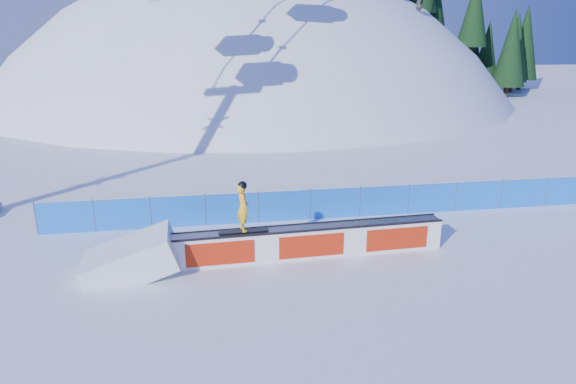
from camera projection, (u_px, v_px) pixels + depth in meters
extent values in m
plane|color=white|center=(370.00, 269.00, 15.93)|extent=(160.00, 160.00, 0.00)
sphere|color=white|center=(254.00, 249.00, 60.94)|extent=(64.00, 64.00, 64.00)
cylinder|color=#321F14|center=(393.00, 1.00, 57.67)|extent=(0.50, 0.50, 1.40)
cylinder|color=#321F14|center=(438.00, 15.00, 51.08)|extent=(0.50, 0.50, 1.40)
cylinder|color=#321F14|center=(428.00, 8.00, 51.65)|extent=(0.50, 0.50, 1.40)
cylinder|color=#321F14|center=(433.00, 20.00, 54.76)|extent=(0.50, 0.50, 1.40)
cylinder|color=#321F14|center=(437.00, 39.00, 59.15)|extent=(0.50, 0.50, 1.40)
cylinder|color=#321F14|center=(456.00, 55.00, 58.62)|extent=(0.50, 0.50, 1.40)
cone|color=black|center=(460.00, 16.00, 57.32)|extent=(3.19, 3.19, 7.25)
cylinder|color=#321F14|center=(491.00, 86.00, 55.91)|extent=(0.50, 0.50, 1.40)
cone|color=black|center=(497.00, 37.00, 54.31)|extent=(4.04, 4.04, 9.17)
cylinder|color=#321F14|center=(498.00, 88.00, 56.94)|extent=(0.50, 0.50, 1.40)
cone|color=black|center=(503.00, 51.00, 55.69)|extent=(3.05, 3.05, 6.93)
cylinder|color=#321F14|center=(530.00, 90.00, 55.23)|extent=(0.50, 0.50, 1.40)
cone|color=black|center=(538.00, 36.00, 53.51)|extent=(4.40, 4.40, 9.99)
cylinder|color=#321F14|center=(529.00, 87.00, 58.53)|extent=(0.50, 0.50, 1.40)
cone|color=black|center=(537.00, 37.00, 56.84)|extent=(4.30, 4.30, 9.77)
cylinder|color=#321F14|center=(513.00, 84.00, 61.57)|extent=(0.50, 0.50, 1.40)
cone|color=black|center=(517.00, 53.00, 60.46)|extent=(2.65, 2.65, 6.01)
cube|color=blue|center=(335.00, 203.00, 19.97)|extent=(22.00, 0.03, 1.20)
cylinder|color=#3C4A6D|center=(36.00, 218.00, 18.32)|extent=(0.05, 0.05, 1.30)
cylinder|color=#3C4A6D|center=(94.00, 215.00, 18.61)|extent=(0.05, 0.05, 1.30)
cylinder|color=#3C4A6D|center=(151.00, 212.00, 18.91)|extent=(0.05, 0.05, 1.30)
cylinder|color=#3C4A6D|center=(205.00, 209.00, 19.21)|extent=(0.05, 0.05, 1.30)
cylinder|color=#3C4A6D|center=(258.00, 206.00, 19.51)|extent=(0.05, 0.05, 1.30)
cylinder|color=#3C4A6D|center=(310.00, 204.00, 19.81)|extent=(0.05, 0.05, 1.30)
cylinder|color=#3C4A6D|center=(360.00, 201.00, 20.11)|extent=(0.05, 0.05, 1.30)
cylinder|color=#3C4A6D|center=(408.00, 198.00, 20.41)|extent=(0.05, 0.05, 1.30)
cylinder|color=#3C4A6D|center=(456.00, 196.00, 20.70)|extent=(0.05, 0.05, 1.30)
cylinder|color=#3C4A6D|center=(501.00, 194.00, 21.00)|extent=(0.05, 0.05, 1.30)
cylinder|color=#3C4A6D|center=(546.00, 191.00, 21.30)|extent=(0.05, 0.05, 1.30)
cube|color=white|center=(310.00, 242.00, 16.62)|extent=(8.94, 0.94, 1.00)
cube|color=gray|center=(310.00, 227.00, 16.46)|extent=(8.85, 0.97, 0.04)
cube|color=black|center=(312.00, 230.00, 16.18)|extent=(8.92, 0.42, 0.07)
cube|color=black|center=(308.00, 224.00, 16.73)|extent=(8.92, 0.42, 0.07)
cube|color=red|center=(312.00, 246.00, 16.35)|extent=(8.47, 0.39, 0.75)
cube|color=red|center=(307.00, 239.00, 16.89)|extent=(8.47, 0.39, 0.75)
cube|color=black|center=(244.00, 231.00, 16.03)|extent=(1.57, 0.35, 0.03)
imported|color=yellow|center=(243.00, 207.00, 15.80)|extent=(0.48, 0.62, 1.51)
sphere|color=black|center=(242.00, 186.00, 15.58)|extent=(0.28, 0.28, 0.28)
imported|color=#282828|center=(419.00, 0.00, 43.47)|extent=(0.56, 0.83, 1.65)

